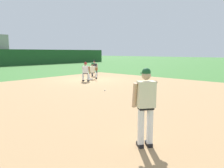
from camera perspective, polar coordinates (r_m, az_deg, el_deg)
ground_plane at (r=17.58m, az=-5.91°, el=1.13°), size 160.00×160.00×0.00m
infield_dirt_patch at (r=11.33m, az=-2.62°, el=-2.84°), size 18.00×18.00×0.01m
first_base_bag at (r=17.58m, az=-5.91°, el=1.28°), size 0.38×0.38×0.09m
baseball at (r=12.43m, az=-1.86°, el=-1.68°), size 0.07×0.07×0.07m
pitcher at (r=5.10m, az=8.86°, el=-4.81°), size 0.85×0.55×1.86m
first_baseman at (r=18.00m, az=-5.02°, el=3.66°), size 0.72×1.09×1.34m
baserunner at (r=16.60m, az=-6.92°, el=3.44°), size 0.62×0.68×1.46m
umpire at (r=20.16m, az=-4.63°, el=4.34°), size 0.68×0.66×1.46m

